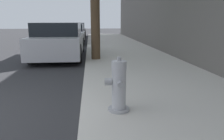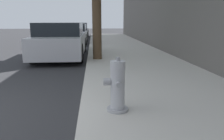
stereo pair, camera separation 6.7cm
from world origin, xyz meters
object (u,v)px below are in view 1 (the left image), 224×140
(parked_car_far, at_px, (75,31))
(parked_car_mid, at_px, (71,34))
(parked_car_near, at_px, (60,40))
(fire_hydrant, at_px, (119,87))

(parked_car_far, bearing_deg, parked_car_mid, -88.91)
(parked_car_near, height_order, parked_car_far, parked_car_near)
(fire_hydrant, xyz_separation_m, parked_car_mid, (-1.65, 11.60, 0.12))
(parked_car_near, distance_m, parked_car_far, 10.69)
(parked_car_mid, relative_size, parked_car_far, 1.01)
(fire_hydrant, bearing_deg, parked_car_near, 105.39)
(fire_hydrant, relative_size, parked_car_far, 0.21)
(parked_car_near, bearing_deg, parked_car_far, 90.49)
(fire_hydrant, distance_m, parked_car_near, 6.25)
(fire_hydrant, relative_size, parked_car_near, 0.18)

